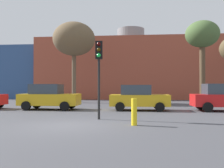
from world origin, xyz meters
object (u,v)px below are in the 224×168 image
bollard_yellow_0 (134,112)px  bare_tree_0 (202,36)px  traffic_light_island (99,62)px  parked_car_3 (224,97)px  parked_car_1 (49,97)px  parked_car_2 (139,98)px  bare_tree_1 (74,40)px

bollard_yellow_0 → bare_tree_0: bearing=63.9°
traffic_light_island → bollard_yellow_0: traffic_light_island is taller
parked_car_3 → bare_tree_0: bearing=89.7°
parked_car_1 → parked_car_3: bearing=-0.0°
parked_car_2 → parked_car_3: size_ratio=0.96×
parked_car_3 → bare_tree_0: 7.50m
parked_car_3 → bare_tree_1: (-12.25, 7.83, 5.63)m
bare_tree_1 → parked_car_3: bearing=-32.6°
traffic_light_island → bollard_yellow_0: size_ratio=3.44×
parked_car_2 → bare_tree_0: bearing=43.3°
parked_car_1 → bollard_yellow_0: bearing=-48.0°
parked_car_2 → bare_tree_1: bearing=130.0°
parked_car_1 → traffic_light_island: bearing=-49.1°
parked_car_1 → bare_tree_0: size_ratio=0.56×
parked_car_1 → parked_car_3: (12.12, -0.00, 0.01)m
parked_car_3 → traffic_light_island: size_ratio=1.08×
parked_car_1 → parked_car_2: (6.42, 0.00, -0.03)m
parked_car_3 → bare_tree_1: 15.59m
bollard_yellow_0 → bare_tree_1: bearing=113.2°
parked_car_3 → bare_tree_1: size_ratio=0.51×
traffic_light_island → bollard_yellow_0: 3.42m
parked_car_2 → bollard_yellow_0: parked_car_2 is taller
bare_tree_0 → bare_tree_1: bearing=168.8°
parked_car_1 → parked_car_2: 6.42m
bare_tree_1 → parked_car_2: bearing=-50.0°
parked_car_3 → parked_car_2: bearing=180.0°
bare_tree_1 → traffic_light_island: bearing=-70.7°
parked_car_1 → parked_car_2: size_ratio=1.04×
parked_car_3 → bollard_yellow_0: 9.07m
parked_car_1 → bare_tree_1: bare_tree_1 is taller
bollard_yellow_0 → parked_car_3: bearing=48.9°
parked_car_1 → traffic_light_island: 6.97m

